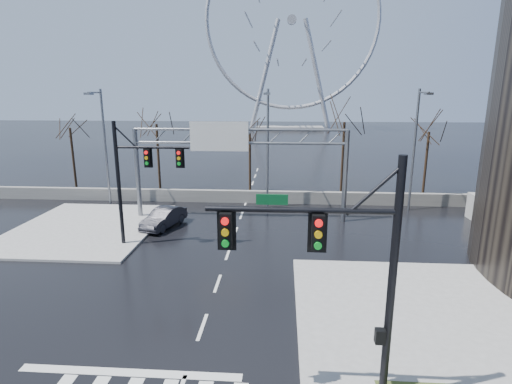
# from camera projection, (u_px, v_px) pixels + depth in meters

# --- Properties ---
(ground) EXTENTS (260.00, 260.00, 0.00)m
(ground) POSITION_uv_depth(u_px,v_px,m) (202.00, 327.00, 16.87)
(ground) COLOR black
(ground) RESTS_ON ground
(sidewalk_right_ext) EXTENTS (12.00, 10.00, 0.15)m
(sidewalk_right_ext) POSITION_uv_depth(u_px,v_px,m) (428.00, 309.00, 18.14)
(sidewalk_right_ext) COLOR gray
(sidewalk_right_ext) RESTS_ON ground
(sidewalk_far) EXTENTS (10.00, 12.00, 0.15)m
(sidewalk_far) POSITION_uv_depth(u_px,v_px,m) (86.00, 227.00, 29.20)
(sidewalk_far) COLOR gray
(sidewalk_far) RESTS_ON ground
(barrier_wall) EXTENTS (52.00, 0.50, 1.10)m
(barrier_wall) POSITION_uv_depth(u_px,v_px,m) (246.00, 197.00, 36.12)
(barrier_wall) COLOR slate
(barrier_wall) RESTS_ON ground
(signal_mast_near) EXTENTS (5.52, 0.41, 8.00)m
(signal_mast_near) POSITION_uv_depth(u_px,v_px,m) (346.00, 262.00, 11.46)
(signal_mast_near) COLOR black
(signal_mast_near) RESTS_ON ground
(signal_mast_far) EXTENTS (4.72, 0.41, 8.00)m
(signal_mast_far) POSITION_uv_depth(u_px,v_px,m) (135.00, 173.00, 24.79)
(signal_mast_far) COLOR black
(signal_mast_far) RESTS_ON ground
(sign_gantry) EXTENTS (16.36, 0.40, 7.60)m
(sign_gantry) POSITION_uv_depth(u_px,v_px,m) (234.00, 154.00, 30.15)
(sign_gantry) COLOR slate
(sign_gantry) RESTS_ON ground
(streetlight_left) EXTENTS (0.50, 2.55, 10.00)m
(streetlight_left) POSITION_uv_depth(u_px,v_px,m) (103.00, 139.00, 33.85)
(streetlight_left) COLOR slate
(streetlight_left) RESTS_ON ground
(streetlight_mid) EXTENTS (0.50, 2.55, 10.00)m
(streetlight_mid) POSITION_uv_depth(u_px,v_px,m) (268.00, 140.00, 32.93)
(streetlight_mid) COLOR slate
(streetlight_mid) RESTS_ON ground
(streetlight_right) EXTENTS (0.50, 2.55, 10.00)m
(streetlight_right) POSITION_uv_depth(u_px,v_px,m) (416.00, 141.00, 32.14)
(streetlight_right) COLOR slate
(streetlight_right) RESTS_ON ground
(tree_far_left) EXTENTS (3.50, 3.50, 7.00)m
(tree_far_left) POSITION_uv_depth(u_px,v_px,m) (71.00, 135.00, 39.98)
(tree_far_left) COLOR black
(tree_far_left) RESTS_ON ground
(tree_left) EXTENTS (3.75, 3.75, 7.50)m
(tree_left) POSITION_uv_depth(u_px,v_px,m) (157.00, 132.00, 38.80)
(tree_left) COLOR black
(tree_left) RESTS_ON ground
(tree_center) EXTENTS (3.25, 3.25, 6.50)m
(tree_center) POSITION_uv_depth(u_px,v_px,m) (250.00, 140.00, 39.37)
(tree_center) COLOR black
(tree_center) RESTS_ON ground
(tree_right) EXTENTS (3.90, 3.90, 7.80)m
(tree_right) POSITION_uv_depth(u_px,v_px,m) (344.00, 131.00, 37.56)
(tree_right) COLOR black
(tree_right) RESTS_ON ground
(tree_far_right) EXTENTS (3.40, 3.40, 6.80)m
(tree_far_right) POSITION_uv_depth(u_px,v_px,m) (428.00, 139.00, 37.71)
(tree_far_right) COLOR black
(tree_far_right) RESTS_ON ground
(ferris_wheel) EXTENTS (45.00, 6.00, 50.91)m
(ferris_wheel) POSITION_uv_depth(u_px,v_px,m) (292.00, 28.00, 102.33)
(ferris_wheel) COLOR gray
(ferris_wheel) RESTS_ON ground
(car) EXTENTS (2.66, 4.54, 1.41)m
(car) POSITION_uv_depth(u_px,v_px,m) (164.00, 218.00, 29.40)
(car) COLOR black
(car) RESTS_ON ground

